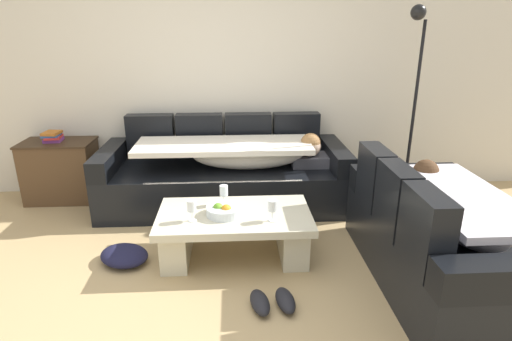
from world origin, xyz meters
TOP-DOWN VIEW (x-y plane):
  - ground_plane at (0.00, 0.00)m, footprint 14.00×14.00m
  - back_wall at (0.00, 2.15)m, footprint 9.00×0.10m
  - couch_along_wall at (0.28, 1.63)m, footprint 2.44×0.92m
  - couch_near_window at (1.80, 0.16)m, footprint 0.92×1.71m
  - coffee_table at (0.33, 0.57)m, footprint 1.20×0.68m
  - fruit_bowl at (0.25, 0.54)m, footprint 0.28×0.28m
  - wine_glass_near_left at (0.02, 0.46)m, footprint 0.07×0.07m
  - wine_glass_near_right at (0.62, 0.43)m, footprint 0.07×0.07m
  - wine_glass_far_back at (0.25, 0.75)m, footprint 0.07×0.07m
  - side_cabinet at (-1.48, 1.85)m, footprint 0.72×0.44m
  - book_stack_on_cabinet at (-1.51, 1.86)m, footprint 0.19×0.21m
  - floor_lamp at (2.10, 1.60)m, footprint 0.33×0.31m
  - pair_of_shoes at (0.58, -0.10)m, footprint 0.33×0.30m
  - crumpled_garment at (-0.54, 0.53)m, footprint 0.51×0.48m

SIDE VIEW (x-z plane):
  - ground_plane at x=0.00m, z-range 0.00..0.00m
  - pair_of_shoes at x=0.58m, z-range 0.00..0.09m
  - crumpled_garment at x=-0.54m, z-range 0.00..0.12m
  - coffee_table at x=0.33m, z-range 0.05..0.43m
  - side_cabinet at x=-1.48m, z-range 0.00..0.64m
  - couch_along_wall at x=0.28m, z-range -0.11..0.77m
  - couch_near_window at x=1.80m, z-range -0.11..0.77m
  - fruit_bowl at x=0.25m, z-range 0.37..0.47m
  - wine_glass_near_left at x=0.02m, z-range 0.41..0.58m
  - wine_glass_near_right at x=0.62m, z-range 0.41..0.58m
  - wine_glass_far_back at x=0.25m, z-range 0.41..0.58m
  - book_stack_on_cabinet at x=-1.51m, z-range 0.64..0.74m
  - floor_lamp at x=2.10m, z-range 0.14..2.09m
  - back_wall at x=0.00m, z-range 0.00..2.70m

